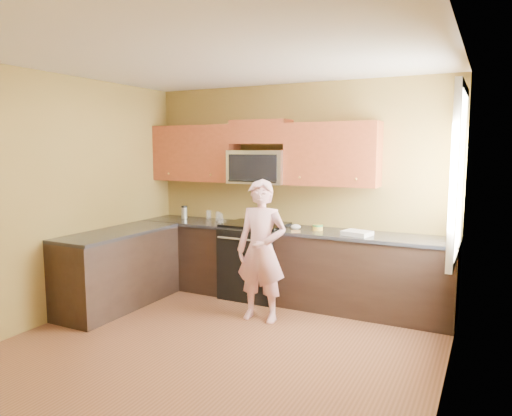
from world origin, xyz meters
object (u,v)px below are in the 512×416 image
Objects in this scene: travel_mug at (184,218)px; woman at (261,251)px; frying_pan at (258,225)px; stove at (255,260)px; microwave at (260,183)px; butter_tub at (318,230)px.

woman is at bearing -27.33° from travel_mug.
woman reaches higher than frying_pan.
stove is 5.42× the size of travel_mug.
frying_pan is at bearing -69.25° from microwave.
travel_mug is at bearing 174.43° from stove.
butter_tub is at bearing 1.59° from stove.
frying_pan is (-0.36, 0.63, 0.17)m from woman.
travel_mug reaches higher than stove.
butter_tub is at bearing -7.04° from microwave.
microwave is at bearing 89.38° from frying_pan.
frying_pan is at bearing -9.02° from travel_mug.
woman is 12.66× the size of butter_tub.
microwave is at bearing 90.00° from stove.
woman is at bearing -81.80° from frying_pan.
frying_pan reaches higher than butter_tub.
microwave is 0.99m from butter_tub.
microwave is 1.53× the size of frying_pan.
butter_tub is 2.00m from travel_mug.
microwave is at bearing 172.96° from butter_tub.
travel_mug is (-1.25, 0.20, -0.03)m from frying_pan.
travel_mug is (-1.60, 0.83, 0.14)m from woman.
woman is 8.90× the size of travel_mug.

